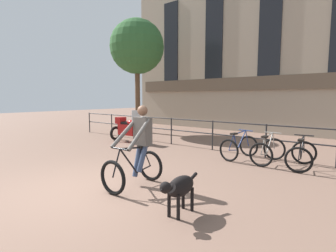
{
  "coord_description": "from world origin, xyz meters",
  "views": [
    {
      "loc": [
        4.61,
        -2.89,
        1.87
      ],
      "look_at": [
        -0.12,
        2.86,
        1.05
      ],
      "focal_mm": 28.0,
      "sensor_mm": 36.0,
      "label": 1
    }
  ],
  "objects_px": {
    "cyclist_with_bike": "(137,150)",
    "parked_bicycle_near_lamp": "(239,147)",
    "dog": "(179,187)",
    "parked_bicycle_mid_right": "(301,155)",
    "parked_motorcycle": "(128,129)",
    "parked_bicycle_mid_left": "(268,151)"
  },
  "relations": [
    {
      "from": "parked_bicycle_near_lamp",
      "to": "parked_bicycle_mid_right",
      "type": "bearing_deg",
      "value": -170.97
    },
    {
      "from": "dog",
      "to": "parked_bicycle_mid_left",
      "type": "xyz_separation_m",
      "value": [
        -0.04,
        4.23,
        -0.09
      ]
    },
    {
      "from": "parked_motorcycle",
      "to": "parked_bicycle_near_lamp",
      "type": "xyz_separation_m",
      "value": [
        4.85,
        0.14,
        -0.2
      ]
    },
    {
      "from": "dog",
      "to": "parked_bicycle_mid_right",
      "type": "height_order",
      "value": "parked_bicycle_mid_right"
    },
    {
      "from": "dog",
      "to": "parked_bicycle_near_lamp",
      "type": "height_order",
      "value": "parked_bicycle_near_lamp"
    },
    {
      "from": "cyclist_with_bike",
      "to": "parked_bicycle_mid_left",
      "type": "height_order",
      "value": "cyclist_with_bike"
    },
    {
      "from": "dog",
      "to": "parked_motorcycle",
      "type": "xyz_separation_m",
      "value": [
        -5.76,
        4.09,
        0.11
      ]
    },
    {
      "from": "parked_motorcycle",
      "to": "parked_bicycle_mid_right",
      "type": "bearing_deg",
      "value": -90.66
    },
    {
      "from": "parked_bicycle_mid_right",
      "to": "parked_bicycle_mid_left",
      "type": "bearing_deg",
      "value": -5.64
    },
    {
      "from": "cyclist_with_bike",
      "to": "parked_bicycle_near_lamp",
      "type": "distance_m",
      "value": 3.74
    },
    {
      "from": "parked_motorcycle",
      "to": "parked_bicycle_mid_left",
      "type": "bearing_deg",
      "value": -90.47
    },
    {
      "from": "dog",
      "to": "parked_bicycle_near_lamp",
      "type": "bearing_deg",
      "value": 99.9
    },
    {
      "from": "dog",
      "to": "parked_motorcycle",
      "type": "bearing_deg",
      "value": 142.37
    },
    {
      "from": "cyclist_with_bike",
      "to": "parked_bicycle_mid_right",
      "type": "height_order",
      "value": "cyclist_with_bike"
    },
    {
      "from": "cyclist_with_bike",
      "to": "parked_bicycle_mid_left",
      "type": "relative_size",
      "value": 1.51
    },
    {
      "from": "parked_motorcycle",
      "to": "parked_bicycle_mid_left",
      "type": "relative_size",
      "value": 1.52
    },
    {
      "from": "dog",
      "to": "parked_bicycle_mid_right",
      "type": "relative_size",
      "value": 0.86
    },
    {
      "from": "dog",
      "to": "parked_bicycle_near_lamp",
      "type": "relative_size",
      "value": 0.84
    },
    {
      "from": "dog",
      "to": "parked_motorcycle",
      "type": "relative_size",
      "value": 0.59
    },
    {
      "from": "dog",
      "to": "parked_bicycle_mid_left",
      "type": "distance_m",
      "value": 4.23
    },
    {
      "from": "dog",
      "to": "cyclist_with_bike",
      "type": "bearing_deg",
      "value": 157.54
    },
    {
      "from": "cyclist_with_bike",
      "to": "parked_bicycle_mid_right",
      "type": "xyz_separation_m",
      "value": [
        2.36,
        3.67,
        -0.41
      ]
    }
  ]
}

